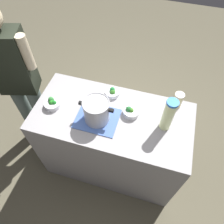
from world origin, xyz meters
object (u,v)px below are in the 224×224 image
at_px(cooking_pot, 96,111).
at_px(broccoli_bowl_center, 112,92).
at_px(broccoli_bowl_front, 131,111).
at_px(mason_jar, 178,100).
at_px(broccoli_bowl_back, 52,104).
at_px(lemonade_pitcher, 168,115).
at_px(person_cook, 20,83).

distance_m(cooking_pot, broccoli_bowl_center, 0.30).
bearing_deg(broccoli_bowl_front, mason_jar, -151.05).
bearing_deg(broccoli_bowl_front, broccoli_bowl_back, 9.32).
height_order(cooking_pot, broccoli_bowl_front, cooking_pot).
bearing_deg(lemonade_pitcher, broccoli_bowl_back, 3.87).
height_order(lemonade_pitcher, broccoli_bowl_center, lemonade_pitcher).
bearing_deg(broccoli_bowl_back, mason_jar, -163.29).
xyz_separation_m(cooking_pot, lemonade_pitcher, (-0.54, -0.08, 0.04)).
height_order(broccoli_bowl_front, person_cook, person_cook).
bearing_deg(broccoli_bowl_back, cooking_pot, 177.15).
relative_size(broccoli_bowl_center, person_cook, 0.08).
xyz_separation_m(lemonade_pitcher, broccoli_bowl_center, (0.50, -0.20, -0.13)).
bearing_deg(broccoli_bowl_front, broccoli_bowl_center, -37.81).
height_order(lemonade_pitcher, broccoli_bowl_front, lemonade_pitcher).
relative_size(lemonade_pitcher, mason_jar, 2.17).
relative_size(cooking_pot, mason_jar, 1.95).
height_order(cooking_pot, person_cook, person_cook).
relative_size(mason_jar, person_cook, 0.09).
bearing_deg(cooking_pot, broccoli_bowl_center, -98.85).
bearing_deg(lemonade_pitcher, broccoli_bowl_front, -8.65).
relative_size(cooking_pot, person_cook, 0.17).
bearing_deg(mason_jar, broccoli_bowl_front, 28.95).
xyz_separation_m(mason_jar, broccoli_bowl_back, (1.02, 0.30, -0.04)).
distance_m(broccoli_bowl_front, broccoli_bowl_back, 0.67).
height_order(cooking_pot, broccoli_bowl_back, cooking_pot).
xyz_separation_m(cooking_pot, broccoli_bowl_center, (-0.04, -0.29, -0.08)).
bearing_deg(mason_jar, broccoli_bowl_back, 16.71).
distance_m(cooking_pot, mason_jar, 0.69).
bearing_deg(broccoli_bowl_front, lemonade_pitcher, 171.35).
distance_m(lemonade_pitcher, broccoli_bowl_center, 0.55).
xyz_separation_m(lemonade_pitcher, broccoli_bowl_back, (0.95, 0.06, -0.13)).
bearing_deg(broccoli_bowl_front, cooking_pot, 27.21).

